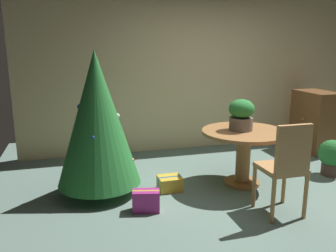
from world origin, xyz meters
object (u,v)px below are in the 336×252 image
(gift_box_gold, at_px, (170,183))
(flower_vase, at_px, (241,114))
(round_dining_table, at_px, (244,145))
(gift_box_purple, at_px, (146,201))
(wooden_cabinet, at_px, (315,121))
(wooden_chair_near, at_px, (286,164))
(potted_plant, at_px, (332,156))
(holiday_tree, at_px, (97,119))

(gift_box_gold, bearing_deg, flower_vase, -1.72)
(round_dining_table, bearing_deg, gift_box_purple, -163.09)
(wooden_cabinet, bearing_deg, gift_box_gold, -160.92)
(wooden_chair_near, relative_size, wooden_cabinet, 1.00)
(wooden_cabinet, bearing_deg, gift_box_purple, -155.73)
(gift_box_gold, height_order, wooden_cabinet, wooden_cabinet)
(flower_vase, relative_size, potted_plant, 0.79)
(wooden_chair_near, bearing_deg, holiday_tree, 148.42)
(round_dining_table, height_order, wooden_cabinet, wooden_cabinet)
(round_dining_table, relative_size, gift_box_gold, 3.70)
(round_dining_table, bearing_deg, potted_plant, -1.87)
(gift_box_gold, relative_size, wooden_cabinet, 0.29)
(holiday_tree, bearing_deg, round_dining_table, -6.51)
(wooden_chair_near, height_order, gift_box_purple, wooden_chair_near)
(potted_plant, bearing_deg, holiday_tree, 175.46)
(gift_box_gold, distance_m, potted_plant, 2.31)
(flower_vase, distance_m, holiday_tree, 1.79)
(wooden_cabinet, bearing_deg, flower_vase, -152.21)
(round_dining_table, relative_size, gift_box_purple, 3.34)
(holiday_tree, height_order, wooden_cabinet, holiday_tree)
(flower_vase, distance_m, wooden_chair_near, 1.01)
(gift_box_gold, xyz_separation_m, potted_plant, (2.30, -0.11, 0.19))
(flower_vase, bearing_deg, holiday_tree, 174.65)
(round_dining_table, bearing_deg, flower_vase, 128.64)
(gift_box_purple, bearing_deg, wooden_chair_near, -19.71)
(potted_plant, bearing_deg, wooden_cabinet, 62.95)
(wooden_chair_near, height_order, gift_box_gold, wooden_chair_near)
(wooden_cabinet, bearing_deg, wooden_chair_near, -134.04)
(flower_vase, relative_size, wooden_chair_near, 0.39)
(wooden_chair_near, xyz_separation_m, gift_box_purple, (-1.37, 0.49, -0.46))
(round_dining_table, relative_size, wooden_cabinet, 1.06)
(holiday_tree, height_order, potted_plant, holiday_tree)
(wooden_chair_near, height_order, wooden_cabinet, wooden_cabinet)
(gift_box_purple, relative_size, gift_box_gold, 1.11)
(flower_vase, relative_size, gift_box_gold, 1.36)
(flower_vase, relative_size, gift_box_purple, 1.23)
(wooden_cabinet, xyz_separation_m, potted_plant, (-0.56, -1.10, -0.23))
(holiday_tree, bearing_deg, wooden_cabinet, 12.92)
(wooden_cabinet, relative_size, potted_plant, 2.03)
(wooden_chair_near, relative_size, holiday_tree, 0.59)
(flower_vase, xyz_separation_m, wooden_cabinet, (1.93, 1.02, -0.42))
(flower_vase, bearing_deg, gift_box_purple, -161.17)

